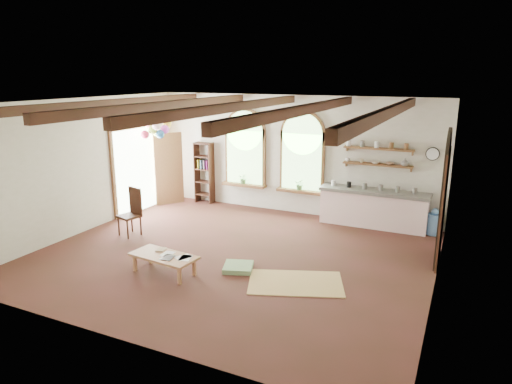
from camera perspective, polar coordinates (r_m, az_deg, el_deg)
The scene contains 27 objects.
floor at distance 9.79m, azimuth -2.94°, elevation -7.89°, with size 8.00×8.00×0.00m, color #4D251F.
ceiling_beams at distance 9.07m, azimuth -3.20°, elevation 10.52°, with size 6.20×6.80×0.18m, color #3A1D12, non-canonical shape.
window_left at distance 12.91m, azimuth -1.39°, elevation 5.18°, with size 1.30×0.28×2.20m.
window_right at distance 12.26m, azimuth 5.77°, elevation 4.61°, with size 1.30×0.28×2.20m.
left_doorway at distance 13.04m, azimuth -14.72°, elevation 2.64°, with size 0.10×1.90×2.50m, color brown.
right_doorway at distance 9.84m, azimuth 22.21°, elevation -2.09°, with size 0.10×1.30×2.40m, color black.
kitchen_counter at distance 11.80m, azimuth 14.44°, elevation -1.94°, with size 2.68×0.62×0.94m.
wall_shelf_lower at distance 11.73m, azimuth 14.94°, elevation 3.33°, with size 1.70×0.24×0.04m, color brown.
wall_shelf_upper at distance 11.66m, azimuth 15.07°, elevation 5.25°, with size 1.70×0.24×0.04m, color brown.
wall_clock at distance 11.59m, azimuth 21.21°, elevation 4.46°, with size 0.32×0.32×0.04m, color black.
bookshelf at distance 13.58m, azimuth -6.49°, elevation 2.41°, with size 0.53×0.32×1.80m.
coffee_table at distance 9.00m, azimuth -11.46°, elevation -7.98°, with size 1.37×0.74×0.37m.
side_chair at distance 11.26m, azimuth -15.42°, elevation -3.61°, with size 0.55×0.55×1.13m.
floor_mat at distance 8.59m, azimuth 4.96°, elevation -11.23°, with size 1.71×1.06×0.02m, color tan.
floor_cushion at distance 9.09m, azimuth -2.23°, elevation -9.38°, with size 0.56×0.56×0.10m, color gray.
water_jug_a at distance 11.71m, azimuth 21.37°, elevation -3.65°, with size 0.34×0.34×0.65m.
water_jug_b at distance 11.75m, azimuth 19.16°, elevation -3.67°, with size 0.27×0.27×0.51m.
balloon_cluster at distance 12.70m, azimuth -12.49°, elevation 7.89°, with size 0.77×0.82×1.15m.
table_book at distance 9.26m, azimuth -12.24°, elevation -7.01°, with size 0.16×0.23×0.02m, color olive.
tablet at distance 8.82m, azimuth -10.91°, elevation -8.09°, with size 0.18×0.26×0.01m, color black.
potted_plant_left at distance 12.97m, azimuth -1.57°, elevation 1.70°, with size 0.27×0.23×0.30m, color #598C4C.
potted_plant_right at distance 12.32m, azimuth 5.51°, elevation 0.95°, with size 0.27×0.23×0.30m, color #598C4C.
shelf_cup_a at distance 11.87m, azimuth 11.40°, elevation 4.00°, with size 0.12×0.10×0.10m, color white.
shelf_cup_b at distance 11.79m, azimuth 13.05°, elevation 3.83°, with size 0.10×0.10×0.09m, color beige.
shelf_bowl_a at distance 11.73m, azimuth 14.72°, elevation 3.57°, with size 0.22×0.22×0.05m, color beige.
shelf_bowl_b at distance 11.67m, azimuth 16.41°, elevation 3.43°, with size 0.20×0.20×0.06m, color #8C664C.
shelf_vase at distance 11.61m, azimuth 18.13°, elevation 3.57°, with size 0.18×0.18×0.19m, color slate.
Camera 1 is at (4.29, -7.97, 3.74)m, focal length 32.00 mm.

